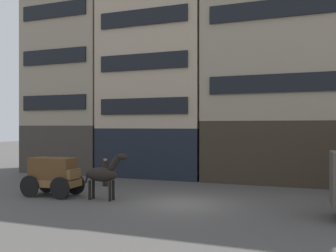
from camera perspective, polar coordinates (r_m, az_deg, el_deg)
ground_plane at (r=18.16m, az=1.91°, el=-11.50°), size 120.00×120.00×0.00m
building_far_left at (r=32.24m, az=-13.49°, el=6.50°), size 7.14×6.21×14.43m
building_center_left at (r=28.87m, az=-1.36°, el=8.82°), size 8.13×6.21×15.99m
building_center_right at (r=26.68m, az=15.58°, el=6.64°), size 9.27×6.21×13.32m
cargo_wagon at (r=20.76m, az=-16.68°, el=-6.84°), size 2.96×1.63×1.98m
draft_horse at (r=19.09m, az=-9.60°, el=-7.07°), size 2.35×0.68×2.30m
pedestrian_officer at (r=23.41m, az=-9.32°, el=-6.46°), size 0.51×0.51×1.79m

